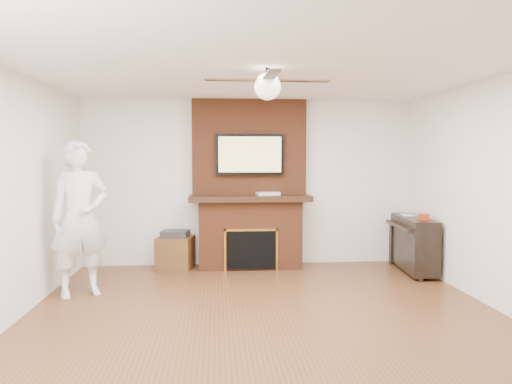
{
  "coord_description": "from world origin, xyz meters",
  "views": [
    {
      "loc": [
        -0.5,
        -4.84,
        1.64
      ],
      "look_at": [
        -0.04,
        0.9,
        1.24
      ],
      "focal_mm": 35.0,
      "sensor_mm": 36.0,
      "label": 1
    }
  ],
  "objects": [
    {
      "name": "room_shell",
      "position": [
        0.0,
        0.0,
        1.25
      ],
      "size": [
        5.36,
        5.86,
        2.86
      ],
      "color": "#553019",
      "rests_on": "ground"
    },
    {
      "name": "fireplace",
      "position": [
        0.0,
        2.55,
        1.0
      ],
      "size": [
        1.78,
        0.64,
        2.5
      ],
      "color": "brown",
      "rests_on": "ground"
    },
    {
      "name": "tv",
      "position": [
        0.0,
        2.5,
        1.68
      ],
      "size": [
        1.0,
        0.08,
        0.6
      ],
      "color": "black",
      "rests_on": "fireplace"
    },
    {
      "name": "ceiling_fan",
      "position": [
        -0.0,
        0.0,
        2.33
      ],
      "size": [
        1.21,
        1.21,
        0.31
      ],
      "color": "black",
      "rests_on": "room_shell"
    },
    {
      "name": "person",
      "position": [
        -2.1,
        1.13,
        0.92
      ],
      "size": [
        0.81,
        0.71,
        1.84
      ],
      "primitive_type": "imported",
      "rotation": [
        0.0,
        0.0,
        0.48
      ],
      "color": "white",
      "rests_on": "ground"
    },
    {
      "name": "side_table",
      "position": [
        -1.1,
        2.48,
        0.26
      ],
      "size": [
        0.57,
        0.57,
        0.57
      ],
      "rotation": [
        0.0,
        0.0,
        -0.18
      ],
      "color": "#503316",
      "rests_on": "ground"
    },
    {
      "name": "piano",
      "position": [
        2.31,
        2.0,
        0.42
      ],
      "size": [
        0.54,
        1.23,
        0.87
      ],
      "rotation": [
        0.0,
        0.0,
        -0.09
      ],
      "color": "black",
      "rests_on": "ground"
    },
    {
      "name": "cable_box",
      "position": [
        0.26,
        2.45,
        1.1
      ],
      "size": [
        0.36,
        0.25,
        0.05
      ],
      "primitive_type": "cube",
      "rotation": [
        0.0,
        0.0,
        0.18
      ],
      "color": "silver",
      "rests_on": "fireplace"
    },
    {
      "name": "candle_orange",
      "position": [
        -0.14,
        2.36,
        0.06
      ],
      "size": [
        0.07,
        0.07,
        0.12
      ],
      "primitive_type": "cylinder",
      "color": "orange",
      "rests_on": "ground"
    },
    {
      "name": "candle_green",
      "position": [
        0.01,
        2.39,
        0.05
      ],
      "size": [
        0.07,
        0.07,
        0.1
      ],
      "primitive_type": "cylinder",
      "color": "#396D2B",
      "rests_on": "ground"
    },
    {
      "name": "candle_cream",
      "position": [
        0.04,
        2.38,
        0.05
      ],
      "size": [
        0.08,
        0.08,
        0.1
      ],
      "primitive_type": "cylinder",
      "color": "beige",
      "rests_on": "ground"
    },
    {
      "name": "candle_blue",
      "position": [
        0.18,
        2.35,
        0.04
      ],
      "size": [
        0.06,
        0.06,
        0.09
      ],
      "primitive_type": "cylinder",
      "color": "#386CA9",
      "rests_on": "ground"
    }
  ]
}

